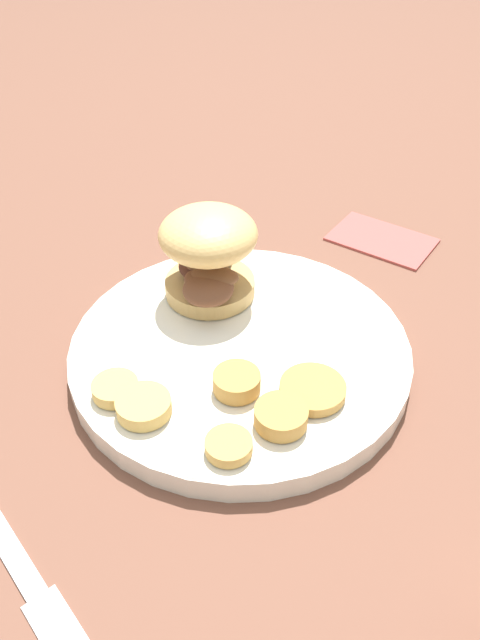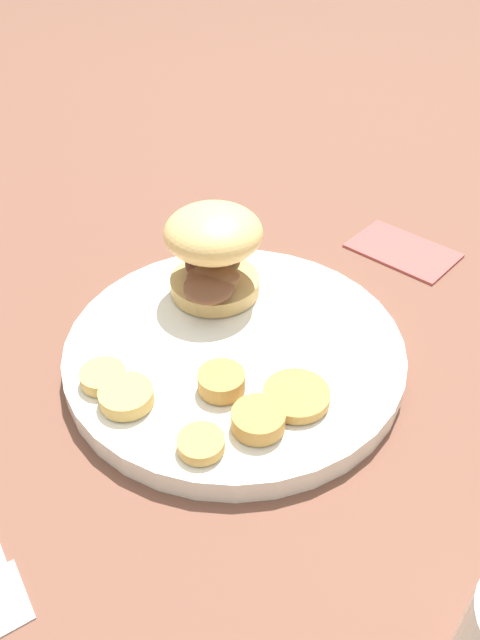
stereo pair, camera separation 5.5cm
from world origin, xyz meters
name	(u,v)px [view 1 (the left image)]	position (x,y,z in m)	size (l,w,h in m)	color
ground_plane	(240,360)	(0.00, 0.00, 0.00)	(4.00, 4.00, 0.00)	brown
dinner_plate	(240,350)	(0.00, 0.00, 0.01)	(0.31, 0.31, 0.02)	white
sandwich	(208,253)	(0.02, -0.08, 0.07)	(0.09, 0.12, 0.09)	tan
potato_round_0	(229,446)	(0.03, 0.12, 0.03)	(0.04, 0.04, 0.01)	tan
potato_round_1	(144,406)	(0.09, 0.07, 0.03)	(0.04, 0.04, 0.01)	tan
potato_round_2	(115,388)	(0.11, 0.05, 0.03)	(0.04, 0.04, 0.01)	tan
potato_round_3	(313,389)	(-0.05, 0.07, 0.03)	(0.05, 0.05, 0.01)	#BC8942
potato_round_4	(281,416)	(-0.02, 0.10, 0.03)	(0.04, 0.04, 0.02)	#BC8942
potato_round_5	(237,382)	(0.01, 0.06, 0.03)	(0.04, 0.04, 0.02)	#BC8942
fork	(18,563)	(0.18, 0.18, 0.00)	(0.10, 0.14, 0.00)	silver
napkin	(382,239)	(-0.19, -0.18, 0.00)	(0.12, 0.08, 0.01)	#B24C47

